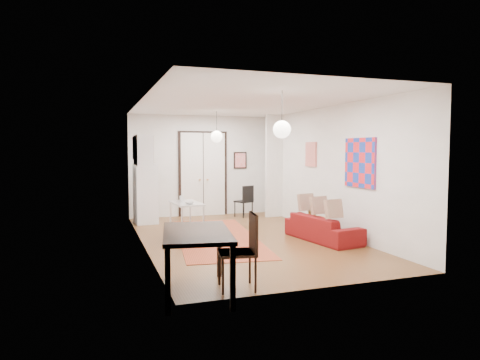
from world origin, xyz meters
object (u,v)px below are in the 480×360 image
object	(u,v)px
dining_table	(197,238)
coffee_table	(309,220)
kitchen_counter	(186,217)
fridge	(146,194)
sofa	(323,228)
dining_chair_far	(235,244)
black_side_chair	(243,198)
dining_chair_near	(235,244)

from	to	relation	value
dining_table	coffee_table	bearing A→B (deg)	43.35
coffee_table	kitchen_counter	bearing A→B (deg)	176.80
fridge	sofa	bearing A→B (deg)	-51.34
sofa	dining_table	distance (m)	4.09
dining_chair_far	black_side_chair	size ratio (longest dim) A/B	1.15
black_side_chair	dining_chair_near	bearing A→B (deg)	45.78
sofa	fridge	bearing A→B (deg)	36.44
dining_chair_near	black_side_chair	xyz separation A→B (m)	(2.21, 5.94, -0.08)
dining_table	black_side_chair	xyz separation A→B (m)	(2.77, 6.04, -0.22)
sofa	dining_table	xyz separation A→B (m)	(-3.28, -2.39, 0.48)
coffee_table	dining_chair_far	xyz separation A→B (m)	(-2.80, -3.07, 0.29)
coffee_table	black_side_chair	distance (m)	2.94
kitchen_counter	sofa	bearing A→B (deg)	-22.66
coffee_table	dining_chair_near	xyz separation A→B (m)	(-2.80, -3.07, 0.29)
dining_chair_near	fridge	bearing A→B (deg)	-164.57
fridge	black_side_chair	size ratio (longest dim) A/B	1.72
dining_chair_near	dining_chair_far	distance (m)	0.00
fridge	dining_table	xyz separation A→B (m)	(0.00, -5.74, -0.03)
coffee_table	dining_chair_far	size ratio (longest dim) A/B	0.86
sofa	coffee_table	bearing A→B (deg)	-13.87
black_side_chair	dining_table	bearing A→B (deg)	41.55
coffee_table	fridge	distance (m)	4.25
dining_chair_near	dining_chair_far	world-z (taller)	same
dining_table	fridge	bearing A→B (deg)	90.00
kitchen_counter	black_side_chair	size ratio (longest dim) A/B	1.21
coffee_table	dining_chair_far	world-z (taller)	dining_chair_far
sofa	coffee_table	distance (m)	0.79
dining_table	dining_chair_far	world-z (taller)	dining_chair_far
fridge	dining_chair_near	xyz separation A→B (m)	(0.56, -5.63, -0.17)
kitchen_counter	dining_table	size ratio (longest dim) A/B	0.66
coffee_table	fridge	size ratio (longest dim) A/B	0.57
fridge	dining_chair_far	world-z (taller)	fridge
sofa	kitchen_counter	world-z (taller)	kitchen_counter
coffee_table	dining_table	size ratio (longest dim) A/B	0.54
dining_chair_near	coffee_table	bearing A→B (deg)	147.35
sofa	dining_table	size ratio (longest dim) A/B	1.12
dining_chair_near	dining_chair_far	size ratio (longest dim) A/B	1.00
dining_table	dining_chair_far	bearing A→B (deg)	10.65
sofa	dining_chair_far	size ratio (longest dim) A/B	1.78
coffee_table	black_side_chair	world-z (taller)	black_side_chair
coffee_table	fridge	bearing A→B (deg)	142.66
coffee_table	black_side_chair	size ratio (longest dim) A/B	0.99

